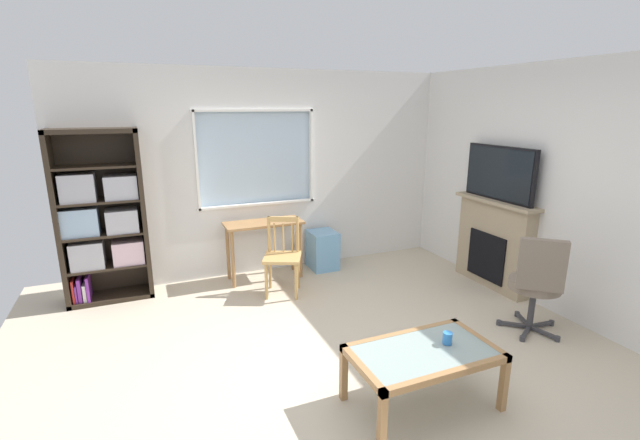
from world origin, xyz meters
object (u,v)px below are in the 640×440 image
(desk_under_window, at_px, (264,232))
(plastic_drawer_unit, at_px, (323,250))
(wooden_chair, at_px, (283,255))
(coffee_table, at_px, (424,358))
(tv, at_px, (500,173))
(office_chair, at_px, (537,281))
(sippy_cup, at_px, (447,338))
(bookshelf, at_px, (102,221))
(fireplace, at_px, (493,243))

(desk_under_window, distance_m, plastic_drawer_unit, 0.90)
(wooden_chair, relative_size, coffee_table, 0.85)
(wooden_chair, height_order, tv, tv)
(office_chair, xyz_separation_m, coffee_table, (-1.61, -0.46, -0.17))
(desk_under_window, height_order, plastic_drawer_unit, desk_under_window)
(sippy_cup, bearing_deg, wooden_chair, 102.73)
(wooden_chair, distance_m, office_chair, 2.68)
(plastic_drawer_unit, xyz_separation_m, coffee_table, (-0.44, -2.89, 0.13))
(wooden_chair, relative_size, sippy_cup, 10.00)
(tv, bearing_deg, bookshelf, 161.90)
(plastic_drawer_unit, bearing_deg, fireplace, -38.70)
(sippy_cup, bearing_deg, office_chair, 17.81)
(fireplace, bearing_deg, coffee_table, -143.90)
(desk_under_window, height_order, wooden_chair, wooden_chair)
(plastic_drawer_unit, height_order, sippy_cup, sippy_cup)
(desk_under_window, bearing_deg, wooden_chair, -81.79)
(bookshelf, height_order, sippy_cup, bookshelf)
(plastic_drawer_unit, xyz_separation_m, sippy_cup, (-0.23, -2.88, 0.24))
(desk_under_window, height_order, fireplace, fireplace)
(desk_under_window, height_order, coffee_table, desk_under_window)
(desk_under_window, bearing_deg, tv, -27.52)
(tv, distance_m, coffee_table, 2.79)
(wooden_chair, distance_m, coffee_table, 2.34)
(tv, xyz_separation_m, coffee_table, (-2.10, -1.54, -1.01))
(fireplace, bearing_deg, wooden_chair, 162.25)
(bookshelf, xyz_separation_m, desk_under_window, (1.81, -0.11, -0.31))
(desk_under_window, distance_m, office_chair, 3.11)
(office_chair, height_order, coffee_table, office_chair)
(wooden_chair, bearing_deg, bookshelf, 161.62)
(plastic_drawer_unit, distance_m, office_chair, 2.71)
(tv, bearing_deg, plastic_drawer_unit, 141.00)
(wooden_chair, height_order, plastic_drawer_unit, wooden_chair)
(fireplace, distance_m, coffee_table, 2.62)
(desk_under_window, xyz_separation_m, plastic_drawer_unit, (0.83, 0.05, -0.35))
(bookshelf, xyz_separation_m, fireplace, (4.32, -1.40, -0.38))
(bookshelf, distance_m, office_chair, 4.56)
(fireplace, height_order, coffee_table, fireplace)
(wooden_chair, relative_size, plastic_drawer_unit, 1.74)
(office_chair, bearing_deg, plastic_drawer_unit, 115.65)
(wooden_chair, relative_size, tv, 0.89)
(plastic_drawer_unit, bearing_deg, wooden_chair, -142.93)
(desk_under_window, bearing_deg, bookshelf, 176.54)
(desk_under_window, relative_size, plastic_drawer_unit, 1.88)
(plastic_drawer_unit, relative_size, sippy_cup, 5.73)
(fireplace, xyz_separation_m, coffee_table, (-2.12, -1.54, -0.16))
(coffee_table, xyz_separation_m, sippy_cup, (0.21, 0.01, 0.11))
(desk_under_window, xyz_separation_m, tv, (2.49, -1.29, 0.78))
(plastic_drawer_unit, xyz_separation_m, fireplace, (1.68, -1.34, 0.29))
(bookshelf, xyz_separation_m, office_chair, (3.80, -2.49, -0.37))
(bookshelf, relative_size, coffee_table, 1.82)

